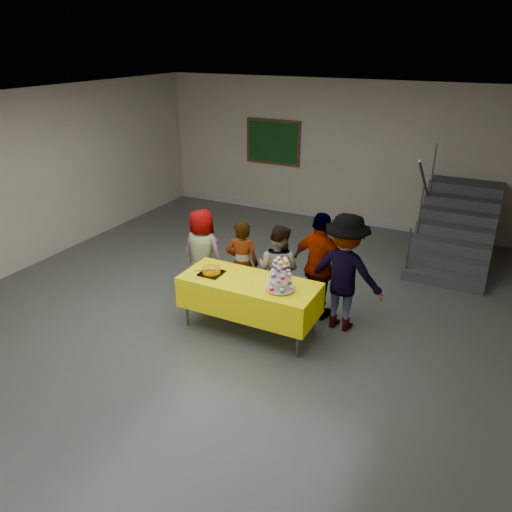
% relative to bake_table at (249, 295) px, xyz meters
% --- Properties ---
extents(room_shell, '(10.00, 10.04, 3.02)m').
position_rel_bake_table_xyz_m(room_shell, '(-0.50, -0.04, 1.57)').
color(room_shell, '#4C514C').
rests_on(room_shell, ground).
extents(bake_table, '(1.88, 0.78, 0.77)m').
position_rel_bake_table_xyz_m(bake_table, '(0.00, 0.00, 0.00)').
color(bake_table, '#595960').
rests_on(bake_table, ground).
extents(cupcake_stand, '(0.38, 0.38, 0.44)m').
position_rel_bake_table_xyz_m(cupcake_stand, '(0.48, -0.06, 0.40)').
color(cupcake_stand, silver).
rests_on(cupcake_stand, bake_table).
extents(bear_cake, '(0.32, 0.36, 0.12)m').
position_rel_bake_table_xyz_m(bear_cake, '(-0.56, -0.05, 0.27)').
color(bear_cake, black).
rests_on(bear_cake, bake_table).
extents(schoolchild_a, '(0.70, 0.47, 1.40)m').
position_rel_bake_table_xyz_m(schoolchild_a, '(-1.15, 0.63, 0.14)').
color(schoolchild_a, slate).
rests_on(schoolchild_a, ground).
extents(schoolchild_b, '(0.57, 0.47, 1.36)m').
position_rel_bake_table_xyz_m(schoolchild_b, '(-0.42, 0.58, 0.13)').
color(schoolchild_b, slate).
rests_on(schoolchild_b, ground).
extents(schoolchild_c, '(0.71, 0.57, 1.36)m').
position_rel_bake_table_xyz_m(schoolchild_c, '(0.13, 0.65, 0.12)').
color(schoolchild_c, slate).
rests_on(schoolchild_c, ground).
extents(schoolchild_d, '(0.99, 0.59, 1.59)m').
position_rel_bake_table_xyz_m(schoolchild_d, '(0.71, 0.79, 0.24)').
color(schoolchild_d, slate).
rests_on(schoolchild_d, ground).
extents(schoolchild_e, '(1.10, 0.66, 1.67)m').
position_rel_bake_table_xyz_m(schoolchild_e, '(1.11, 0.68, 0.28)').
color(schoolchild_e, slate).
rests_on(schoolchild_e, ground).
extents(staircase, '(1.30, 2.40, 2.04)m').
position_rel_bake_table_xyz_m(staircase, '(2.19, 4.07, -0.07)').
color(staircase, '#424447').
rests_on(staircase, ground).
extents(noticeboard, '(1.30, 0.05, 1.00)m').
position_rel_bake_table_xyz_m(noticeboard, '(-1.96, 4.91, 1.04)').
color(noticeboard, '#472B16').
rests_on(noticeboard, ground).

